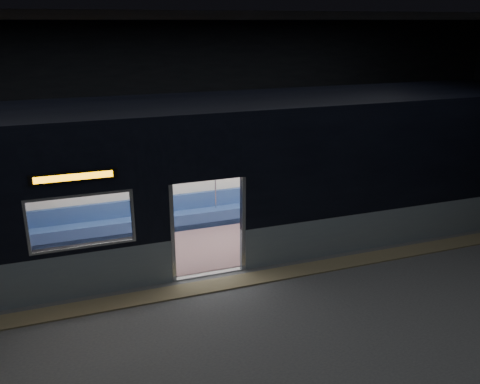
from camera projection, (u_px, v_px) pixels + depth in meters
station_floor at (225, 299)px, 9.57m from camera, size 24.00×14.00×0.01m
station_envelope at (223, 105)px, 8.40m from camera, size 24.00×14.00×5.00m
tactile_strip at (217, 285)px, 10.05m from camera, size 22.80×0.50×0.03m
metro_car at (188, 170)px, 11.24m from camera, size 18.00×3.04×3.35m
passenger at (349, 182)px, 14.03m from camera, size 0.40×0.65×1.28m
handbag at (354, 187)px, 13.89m from camera, size 0.31×0.29×0.13m
transit_map at (351, 154)px, 14.15m from camera, size 0.93×0.03×0.60m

